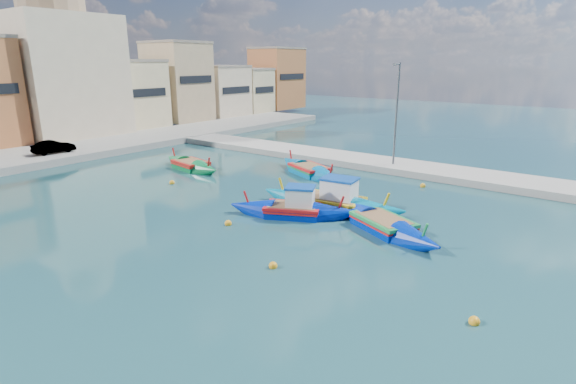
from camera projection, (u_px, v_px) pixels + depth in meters
ground at (349, 274)px, 17.74m from camera, size 160.00×160.00×0.00m
east_quay at (476, 177)px, 31.50m from camera, size 4.00×70.00×0.50m
north_quay at (0, 162)px, 36.05m from camera, size 80.00×8.00×0.60m
north_townhouses at (33, 94)px, 44.10m from camera, size 83.20×7.87×10.19m
church_block at (58, 58)px, 46.07m from camera, size 10.00×10.00×19.10m
quay_street_lamp at (396, 114)px, 33.38m from camera, size 1.18×0.16×8.00m
luzzu_turquoise_cabin at (331, 203)px, 25.49m from camera, size 3.14×9.20×2.90m
luzzu_blue_cabin at (293, 210)px, 24.32m from camera, size 4.76×7.34×2.58m
luzzu_cyan_mid at (309, 171)px, 33.33m from camera, size 4.96×8.02×2.35m
luzzu_green at (191, 166)px, 34.99m from camera, size 3.04×7.36×2.25m
luzzu_blue_south at (383, 225)px, 22.34m from camera, size 5.12×7.92×2.29m
mooring_buoys at (258, 230)px, 22.10m from camera, size 24.58×21.74×0.36m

